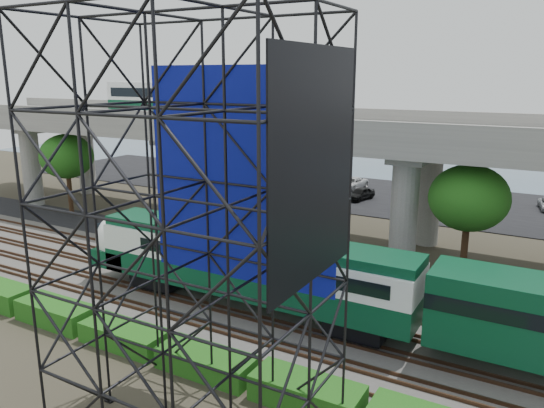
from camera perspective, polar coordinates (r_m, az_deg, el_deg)
The scene contains 13 objects.
ground at distance 31.60m, azimuth -11.26°, elevation -10.97°, with size 140.00×140.00×0.00m, color #474233.
ballast_bed at distance 32.95m, azimuth -8.99°, elevation -9.61°, with size 90.00×12.00×0.20m, color slate.
service_road at distance 39.49m, azimuth -1.31°, elevation -5.52°, with size 90.00×5.00×0.08m, color black.
parking_lot at distance 60.13m, azimuth 10.21°, elevation 1.02°, with size 90.00×18.00×0.08m, color black.
harbor_water at distance 80.89m, azimuth 15.43°, elevation 3.98°, with size 140.00×40.00×0.03m, color #456071.
rail_tracks at distance 32.88m, azimuth -9.00°, elevation -9.32°, with size 90.00×9.52×0.16m.
commuter_train at distance 28.58m, azimuth 1.07°, elevation -7.14°, with size 29.30×3.06×4.30m.
overpass at distance 42.81m, azimuth 1.32°, elevation 7.24°, with size 80.00×12.00×12.40m.
scaffold_tower at distance 18.18m, azimuth -8.67°, elevation -4.35°, with size 9.36×6.36×15.00m.
hedge_strip at distance 27.93m, azimuth -15.58°, elevation -13.40°, with size 34.60×1.80×1.20m.
trees at distance 45.17m, azimuth -2.77°, elevation 4.19°, with size 40.94×16.94×7.69m.
suv at distance 44.83m, azimuth -13.90°, elevation -2.50°, with size 2.50×5.43×1.51m, color black.
parked_cars at distance 59.57m, azimuth 10.15°, elevation 1.54°, with size 36.69×9.62×1.31m.
Camera 1 is at (19.10, -21.51, 13.08)m, focal length 35.00 mm.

